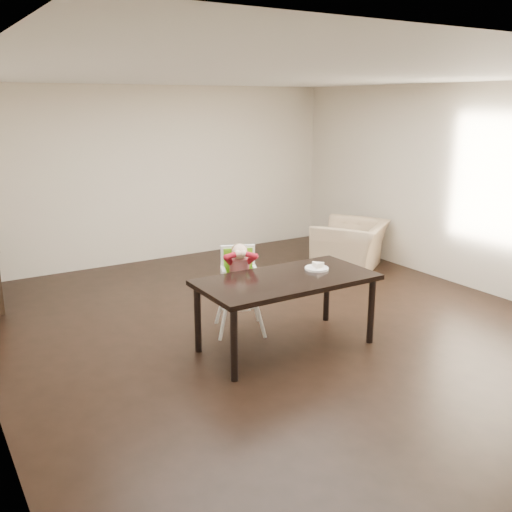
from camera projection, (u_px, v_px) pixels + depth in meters
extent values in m
plane|color=black|center=(283.00, 329.00, 6.37)|extent=(7.00, 7.00, 0.00)
cube|color=beige|center=(158.00, 175.00, 8.90)|extent=(6.00, 0.02, 2.70)
cube|color=beige|center=(472.00, 188.00, 7.54)|extent=(0.02, 7.00, 2.70)
cube|color=white|center=(287.00, 76.00, 5.67)|extent=(6.00, 7.00, 0.02)
cube|color=black|center=(287.00, 280.00, 5.72)|extent=(1.80, 0.90, 0.05)
cylinder|color=black|center=(234.00, 345.00, 5.10)|extent=(0.07, 0.07, 0.70)
cylinder|color=black|center=(371.00, 311.00, 5.93)|extent=(0.07, 0.07, 0.70)
cylinder|color=black|center=(198.00, 319.00, 5.70)|extent=(0.07, 0.07, 0.70)
cylinder|color=black|center=(327.00, 291.00, 6.53)|extent=(0.07, 0.07, 0.70)
cylinder|color=white|center=(224.00, 315.00, 6.06)|extent=(0.05, 0.05, 0.53)
cylinder|color=white|center=(259.00, 313.00, 6.11)|extent=(0.05, 0.05, 0.53)
cylinder|color=white|center=(221.00, 303.00, 6.42)|extent=(0.05, 0.05, 0.53)
cylinder|color=white|center=(254.00, 301.00, 6.47)|extent=(0.05, 0.05, 0.53)
cube|color=white|center=(240.00, 285.00, 6.19)|extent=(0.48, 0.46, 0.05)
cube|color=#63B517|center=(240.00, 282.00, 6.19)|extent=(0.39, 0.38, 0.03)
cube|color=white|center=(238.00, 262.00, 6.28)|extent=(0.36, 0.19, 0.39)
cube|color=#63B517|center=(238.00, 264.00, 6.25)|extent=(0.30, 0.14, 0.36)
cube|color=black|center=(233.00, 266.00, 6.18)|extent=(0.09, 0.17, 0.02)
cube|color=black|center=(244.00, 266.00, 6.19)|extent=(0.09, 0.17, 0.02)
cylinder|color=#AC1713|center=(239.00, 270.00, 6.15)|extent=(0.28, 0.28, 0.25)
sphere|color=beige|center=(240.00, 252.00, 6.08)|extent=(0.22, 0.22, 0.17)
ellipsoid|color=brown|center=(239.00, 250.00, 6.09)|extent=(0.22, 0.22, 0.13)
sphere|color=beige|center=(237.00, 254.00, 5.99)|extent=(0.10, 0.10, 0.08)
sphere|color=beige|center=(244.00, 253.00, 6.00)|extent=(0.10, 0.10, 0.08)
cylinder|color=white|center=(317.00, 269.00, 5.98)|extent=(0.29, 0.29, 0.02)
torus|color=white|center=(317.00, 268.00, 5.98)|extent=(0.29, 0.29, 0.01)
imported|color=tan|center=(351.00, 238.00, 8.54)|extent=(1.31, 1.21, 0.96)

